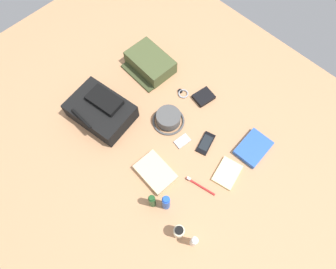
{
  "coord_description": "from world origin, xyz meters",
  "views": [
    {
      "loc": [
        -0.46,
        0.46,
        1.47
      ],
      "look_at": [
        0.0,
        0.0,
        0.04
      ],
      "focal_mm": 31.12,
      "sensor_mm": 36.0,
      "label": 1
    }
  ],
  "objects_px": {
    "paperback_novel": "(253,148)",
    "toothbrush": "(199,185)",
    "toiletry_pouch": "(150,63)",
    "shampoo_bottle": "(152,201)",
    "cell_phone": "(206,143)",
    "folded_towel": "(155,172)",
    "bucket_hat": "(168,119)",
    "backpack": "(101,110)",
    "deodorant_spray": "(166,203)",
    "notepad": "(227,173)",
    "lotion_bottle": "(179,232)",
    "wristwatch": "(183,93)",
    "toothpaste_tube": "(194,241)",
    "wallet": "(204,97)",
    "media_player": "(182,141)"
  },
  "relations": [
    {
      "from": "paperback_novel",
      "to": "toothbrush",
      "type": "distance_m",
      "value": 0.36
    },
    {
      "from": "toiletry_pouch",
      "to": "shampoo_bottle",
      "type": "height_order",
      "value": "shampoo_bottle"
    },
    {
      "from": "cell_phone",
      "to": "folded_towel",
      "type": "bearing_deg",
      "value": 76.73
    },
    {
      "from": "toiletry_pouch",
      "to": "bucket_hat",
      "type": "bearing_deg",
      "value": 151.62
    },
    {
      "from": "paperback_novel",
      "to": "cell_phone",
      "type": "relative_size",
      "value": 1.36
    },
    {
      "from": "backpack",
      "to": "toiletry_pouch",
      "type": "relative_size",
      "value": 1.32
    },
    {
      "from": "deodorant_spray",
      "to": "notepad",
      "type": "distance_m",
      "value": 0.36
    },
    {
      "from": "folded_towel",
      "to": "paperback_novel",
      "type": "bearing_deg",
      "value": -120.43
    },
    {
      "from": "bucket_hat",
      "to": "notepad",
      "type": "xyz_separation_m",
      "value": [
        -0.43,
        0.0,
        -0.02
      ]
    },
    {
      "from": "cell_phone",
      "to": "notepad",
      "type": "relative_size",
      "value": 0.96
    },
    {
      "from": "backpack",
      "to": "lotion_bottle",
      "type": "height_order",
      "value": "backpack"
    },
    {
      "from": "backpack",
      "to": "wristwatch",
      "type": "bearing_deg",
      "value": -117.67
    },
    {
      "from": "toiletry_pouch",
      "to": "notepad",
      "type": "distance_m",
      "value": 0.8
    },
    {
      "from": "wristwatch",
      "to": "notepad",
      "type": "relative_size",
      "value": 0.47
    },
    {
      "from": "toothpaste_tube",
      "to": "paperback_novel",
      "type": "xyz_separation_m",
      "value": [
        0.1,
        -0.58,
        -0.05
      ]
    },
    {
      "from": "cell_phone",
      "to": "wristwatch",
      "type": "relative_size",
      "value": 2.03
    },
    {
      "from": "lotion_bottle",
      "to": "toiletry_pouch",
      "type": "bearing_deg",
      "value": -35.75
    },
    {
      "from": "cell_phone",
      "to": "wristwatch",
      "type": "xyz_separation_m",
      "value": [
        0.31,
        -0.14,
        -0.0
      ]
    },
    {
      "from": "toiletry_pouch",
      "to": "wristwatch",
      "type": "distance_m",
      "value": 0.28
    },
    {
      "from": "lotion_bottle",
      "to": "deodorant_spray",
      "type": "distance_m",
      "value": 0.14
    },
    {
      "from": "notepad",
      "to": "cell_phone",
      "type": "bearing_deg",
      "value": -27.05
    },
    {
      "from": "wallet",
      "to": "folded_towel",
      "type": "height_order",
      "value": "folded_towel"
    },
    {
      "from": "paperback_novel",
      "to": "notepad",
      "type": "height_order",
      "value": "paperback_novel"
    },
    {
      "from": "cell_phone",
      "to": "media_player",
      "type": "relative_size",
      "value": 1.6
    },
    {
      "from": "wristwatch",
      "to": "backpack",
      "type": "bearing_deg",
      "value": 62.33
    },
    {
      "from": "lotion_bottle",
      "to": "toothbrush",
      "type": "distance_m",
      "value": 0.26
    },
    {
      "from": "backpack",
      "to": "lotion_bottle",
      "type": "xyz_separation_m",
      "value": [
        -0.75,
        0.16,
        -0.0
      ]
    },
    {
      "from": "toiletry_pouch",
      "to": "toothpaste_tube",
      "type": "height_order",
      "value": "toothpaste_tube"
    },
    {
      "from": "shampoo_bottle",
      "to": "wristwatch",
      "type": "relative_size",
      "value": 1.94
    },
    {
      "from": "toothpaste_tube",
      "to": "paperback_novel",
      "type": "height_order",
      "value": "toothpaste_tube"
    },
    {
      "from": "media_player",
      "to": "toothbrush",
      "type": "distance_m",
      "value": 0.26
    },
    {
      "from": "bucket_hat",
      "to": "lotion_bottle",
      "type": "bearing_deg",
      "value": 139.48
    },
    {
      "from": "toiletry_pouch",
      "to": "folded_towel",
      "type": "height_order",
      "value": "toiletry_pouch"
    },
    {
      "from": "lotion_bottle",
      "to": "paperback_novel",
      "type": "xyz_separation_m",
      "value": [
        0.02,
        -0.6,
        -0.04
      ]
    },
    {
      "from": "bucket_hat",
      "to": "cell_phone",
      "type": "height_order",
      "value": "bucket_hat"
    },
    {
      "from": "toothpaste_tube",
      "to": "deodorant_spray",
      "type": "distance_m",
      "value": 0.21
    },
    {
      "from": "backpack",
      "to": "wristwatch",
      "type": "height_order",
      "value": "backpack"
    },
    {
      "from": "bucket_hat",
      "to": "media_player",
      "type": "xyz_separation_m",
      "value": [
        -0.14,
        0.03,
        -0.03
      ]
    },
    {
      "from": "toiletry_pouch",
      "to": "folded_towel",
      "type": "bearing_deg",
      "value": 138.7
    },
    {
      "from": "media_player",
      "to": "bucket_hat",
      "type": "bearing_deg",
      "value": -13.44
    },
    {
      "from": "toiletry_pouch",
      "to": "toothbrush",
      "type": "xyz_separation_m",
      "value": [
        -0.72,
        0.34,
        -0.04
      ]
    },
    {
      "from": "backpack",
      "to": "wallet",
      "type": "distance_m",
      "value": 0.59
    },
    {
      "from": "cell_phone",
      "to": "media_player",
      "type": "distance_m",
      "value": 0.13
    },
    {
      "from": "toiletry_pouch",
      "to": "toothbrush",
      "type": "relative_size",
      "value": 1.71
    },
    {
      "from": "lotion_bottle",
      "to": "paperback_novel",
      "type": "distance_m",
      "value": 0.6
    },
    {
      "from": "toiletry_pouch",
      "to": "wallet",
      "type": "relative_size",
      "value": 2.59
    },
    {
      "from": "bucket_hat",
      "to": "toothpaste_tube",
      "type": "distance_m",
      "value": 0.66
    },
    {
      "from": "wallet",
      "to": "notepad",
      "type": "relative_size",
      "value": 0.73
    },
    {
      "from": "media_player",
      "to": "toothbrush",
      "type": "bearing_deg",
      "value": 152.54
    },
    {
      "from": "backpack",
      "to": "deodorant_spray",
      "type": "height_order",
      "value": "deodorant_spray"
    }
  ]
}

